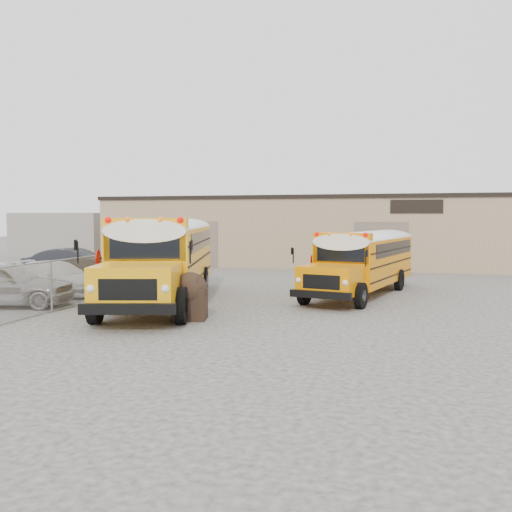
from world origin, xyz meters
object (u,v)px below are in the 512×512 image
(school_bus_left, at_px, (186,244))
(school_bus_right, at_px, (395,250))
(car_dark, at_px, (75,264))
(car_white, at_px, (56,278))
(car_silver, at_px, (5,284))
(tarp_bundle, at_px, (190,295))

(school_bus_left, distance_m, school_bus_right, 10.77)
(car_dark, bearing_deg, car_white, -166.32)
(car_silver, distance_m, car_white, 3.38)
(school_bus_right, height_order, car_dark, school_bus_right)
(car_white, xyz_separation_m, car_dark, (-2.38, 5.00, 0.13))
(school_bus_left, distance_m, car_white, 7.03)
(school_bus_right, relative_size, car_dark, 1.89)
(school_bus_right, distance_m, car_silver, 18.47)
(car_silver, bearing_deg, school_bus_left, -34.17)
(school_bus_right, bearing_deg, car_white, -145.89)
(school_bus_right, height_order, car_silver, school_bus_right)
(car_white, relative_size, car_dark, 0.96)
(car_silver, relative_size, car_white, 1.00)
(school_bus_right, bearing_deg, car_silver, -136.79)
(car_white, bearing_deg, tarp_bundle, -106.41)
(car_silver, height_order, car_white, car_silver)
(tarp_bundle, relative_size, car_white, 0.32)
(school_bus_left, height_order, tarp_bundle, school_bus_left)
(school_bus_left, xyz_separation_m, car_silver, (-3.20, -9.37, -1.09))
(car_silver, bearing_deg, car_dark, 2.04)
(tarp_bundle, bearing_deg, school_bus_right, 65.95)
(school_bus_left, bearing_deg, car_dark, -170.17)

